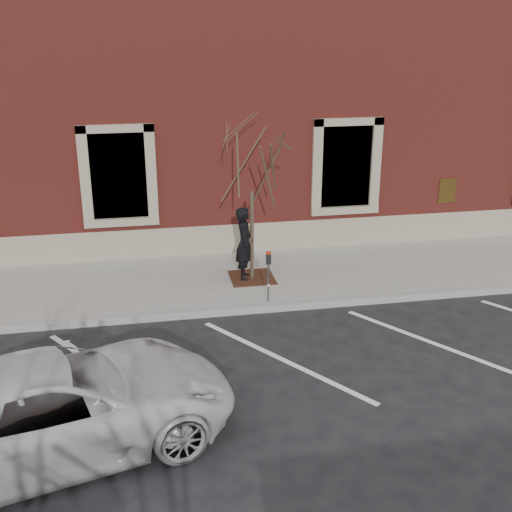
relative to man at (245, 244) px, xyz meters
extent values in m
plane|color=#28282B|center=(0.09, -1.62, -1.06)|extent=(120.00, 120.00, 0.00)
cube|color=#A3A399|center=(0.09, 0.13, -0.98)|extent=(40.00, 3.50, 0.15)
cube|color=#9E9E99|center=(0.09, -1.67, -0.98)|extent=(40.00, 0.12, 0.15)
cube|color=maroon|center=(0.09, 6.13, 2.94)|extent=(40.00, 8.50, 8.00)
cube|color=gray|center=(0.09, 1.91, -0.51)|extent=(40.00, 0.06, 0.80)
cube|color=black|center=(-2.91, 2.03, 1.34)|extent=(1.40, 0.30, 2.20)
cube|color=gray|center=(-2.91, 1.86, 0.14)|extent=(1.90, 0.20, 0.20)
cube|color=black|center=(3.09, 2.03, 1.34)|extent=(1.40, 0.30, 2.20)
cube|color=gray|center=(3.09, 1.86, 0.14)|extent=(1.90, 0.20, 0.20)
imported|color=black|center=(0.00, 0.00, 0.00)|extent=(0.54, 0.72, 1.81)
cylinder|color=#595B60|center=(0.29, -1.43, -0.45)|extent=(0.04, 0.04, 0.90)
cube|color=black|center=(0.29, -1.43, 0.11)|extent=(0.11, 0.08, 0.23)
cube|color=#B62F0C|center=(0.29, -1.43, 0.26)|extent=(0.10, 0.08, 0.05)
cube|color=white|center=(0.29, -1.47, -0.50)|extent=(0.05, 0.00, 0.06)
cube|color=#442216|center=(0.18, -0.01, -0.89)|extent=(1.06, 1.06, 0.03)
cylinder|color=#4B3D2D|center=(0.18, -0.01, 0.19)|extent=(0.09, 0.09, 2.19)
imported|color=silver|center=(-3.82, -5.83, -0.30)|extent=(5.88, 3.87, 1.50)
camera|label=1|loc=(-2.37, -14.36, 5.10)|focal=45.00mm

